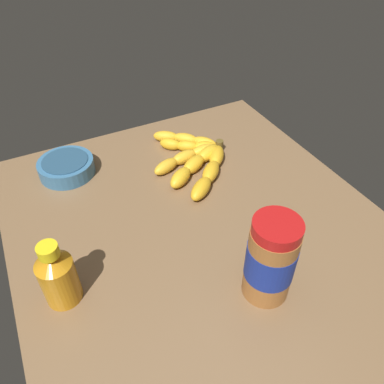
{
  "coord_description": "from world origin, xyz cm",
  "views": [
    {
      "loc": [
        49.5,
        -26.63,
        58.17
      ],
      "look_at": [
        -3.49,
        0.22,
        5.85
      ],
      "focal_mm": 35.38,
      "sensor_mm": 36.0,
      "label": 1
    }
  ],
  "objects_px": {
    "honey_bottle": "(58,276)",
    "small_bowl": "(66,167)",
    "peanut_butter_jar": "(271,260)",
    "banana_bunch": "(194,158)"
  },
  "relations": [
    {
      "from": "honey_bottle",
      "to": "small_bowl",
      "type": "height_order",
      "value": "honey_bottle"
    },
    {
      "from": "honey_bottle",
      "to": "small_bowl",
      "type": "distance_m",
      "value": 0.36
    },
    {
      "from": "peanut_butter_jar",
      "to": "small_bowl",
      "type": "bearing_deg",
      "value": -154.39
    },
    {
      "from": "honey_bottle",
      "to": "peanut_butter_jar",
      "type": "bearing_deg",
      "value": 65.49
    },
    {
      "from": "banana_bunch",
      "to": "peanut_butter_jar",
      "type": "xyz_separation_m",
      "value": [
        0.39,
        -0.06,
        0.07
      ]
    },
    {
      "from": "peanut_butter_jar",
      "to": "honey_bottle",
      "type": "relative_size",
      "value": 1.27
    },
    {
      "from": "peanut_butter_jar",
      "to": "honey_bottle",
      "type": "height_order",
      "value": "peanut_butter_jar"
    },
    {
      "from": "small_bowl",
      "to": "honey_bottle",
      "type": "bearing_deg",
      "value": -13.77
    },
    {
      "from": "peanut_butter_jar",
      "to": "small_bowl",
      "type": "xyz_separation_m",
      "value": [
        -0.5,
        -0.24,
        -0.06
      ]
    },
    {
      "from": "banana_bunch",
      "to": "small_bowl",
      "type": "relative_size",
      "value": 2.31
    }
  ]
}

